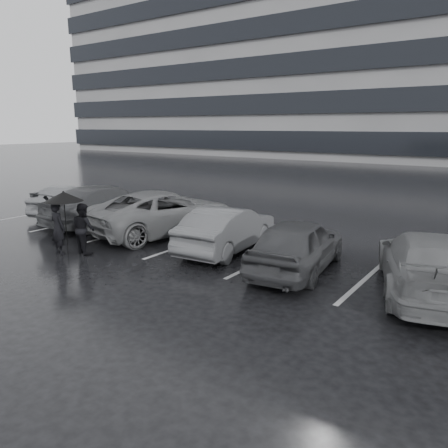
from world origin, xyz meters
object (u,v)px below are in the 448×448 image
Objects in this scene: car_west_b at (164,212)px; car_west_c at (106,204)px; car_main at (297,245)px; car_east at (429,263)px; car_west_d at (71,201)px; pedestrian_right at (84,228)px; car_west_a at (227,229)px; pedestrian_left at (58,228)px.

car_west_c is (-2.86, -0.13, -0.01)m from car_west_b.
car_west_b is 2.86m from car_west_c.
car_east is at bearing 177.00° from car_main.
car_east is (13.94, -0.90, 0.09)m from car_west_d.
car_east reaches higher than car_west_d.
car_main is 6.16m from pedestrian_right.
car_east is at bearing -154.61° from pedestrian_right.
pedestrian_right is (5.10, -3.26, 0.13)m from car_west_d.
car_west_d is at bearing -21.69° from car_east.
car_west_c reaches higher than car_east.
car_west_a is 0.80× the size of car_west_c.
car_west_c is 1.37× the size of car_west_d.
pedestrian_right reaches higher than car_west_a.
pedestrian_left reaches higher than car_west_b.
car_west_d is at bearing -4.53° from car_west_c.
car_west_b is at bearing -23.29° from car_east.
pedestrian_left is (-0.78, -3.62, 0.02)m from car_west_b.
car_west_a is 3.07m from car_west_b.
car_west_c is (-8.41, 0.91, 0.04)m from car_main.
car_west_d is (-5.34, 0.11, -0.14)m from car_west_b.
car_west_a is 1.10× the size of car_west_d.
car_west_b is 3.61× the size of pedestrian_right.
car_east is at bearing 170.88° from car_west_a.
car_west_c is at bearing -38.61° from pedestrian_right.
pedestrian_right is at bearing 97.05° from car_west_b.
car_main is 1.01× the size of car_west_a.
pedestrian_left reaches higher than car_east.
car_west_a is at bearing 161.64° from car_west_d.
car_west_c is at bearing -10.24° from car_west_a.
car_main is 2.68× the size of pedestrian_left.
pedestrian_right reaches higher than car_west_c.
car_west_a is 4.90m from pedestrian_left.
car_main is 0.85× the size of car_east.
car_east is at bearing -173.88° from car_west_b.
car_west_c reaches higher than car_main.
car_west_c is at bearing -54.58° from pedestrian_left.
car_west_b reaches higher than car_west_a.
car_west_a is 2.66× the size of pedestrian_left.
car_main reaches higher than car_west_a.
car_west_a is 5.59m from car_east.
car_west_c is 3.41× the size of pedestrian_right.
car_main is 8.45m from car_west_c.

